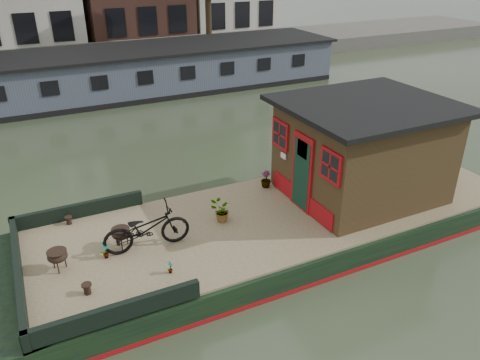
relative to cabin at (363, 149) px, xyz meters
name	(u,v)px	position (x,y,z in m)	size (l,w,h in m)	color
ground	(284,234)	(-2.19, 0.00, -1.88)	(120.00, 120.00, 0.00)	#2B3320
houseboat_hull	(236,238)	(-3.52, 0.00, -1.60)	(14.01, 4.02, 0.60)	black
houseboat_deck	(285,212)	(-2.19, 0.00, -1.25)	(11.80, 3.80, 0.05)	#98855E
bow_bulwark	(65,261)	(-7.25, 0.00, -1.05)	(3.00, 4.00, 0.35)	black
cabin	(363,149)	(0.00, 0.00, 0.00)	(4.00, 3.50, 2.42)	black
bicycle	(147,228)	(-5.59, -0.03, -0.75)	(0.63, 1.82, 0.96)	black
potted_plant_a	(105,251)	(-6.47, -0.02, -1.04)	(0.20, 0.13, 0.37)	brown
potted_plant_c	(221,212)	(-3.76, 0.25, -0.97)	(0.47, 0.41, 0.52)	maroon
potted_plant_d	(266,179)	(-1.99, 1.33, -1.00)	(0.26, 0.26, 0.46)	brown
potted_plant_e	(170,267)	(-5.44, -1.07, -1.09)	(0.15, 0.10, 0.28)	brown
brazier_front	(121,238)	(-6.07, 0.26, -1.01)	(0.41, 0.41, 0.44)	black
brazier_rear	(58,260)	(-7.37, 0.01, -1.01)	(0.41, 0.41, 0.44)	black
bollard_port	(69,220)	(-6.96, 1.70, -1.13)	(0.17, 0.17, 0.19)	black
bollard_stbd	(87,289)	(-7.01, -0.97, -1.12)	(0.19, 0.19, 0.22)	black
far_houseboat	(134,73)	(-2.19, 14.00, -0.91)	(20.40, 4.40, 2.11)	#434A5A
quay	(107,58)	(-2.19, 20.50, -1.43)	(60.00, 6.00, 0.90)	#47443F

